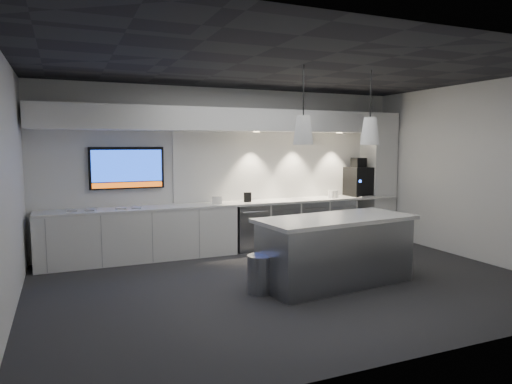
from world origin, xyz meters
name	(u,v)px	position (x,y,z in m)	size (l,w,h in m)	color
floor	(290,283)	(0.00, 0.00, 0.00)	(7.00, 7.00, 0.00)	#29292B
ceiling	(292,68)	(0.00, 0.00, 3.00)	(7.00, 7.00, 0.00)	black
wall_back	(230,169)	(0.00, 2.50, 1.50)	(7.00, 7.00, 0.00)	white
wall_front	(421,197)	(0.00, -2.50, 1.50)	(7.00, 7.00, 0.00)	white
wall_left	(6,187)	(-3.50, 0.00, 1.50)	(7.00, 7.00, 0.00)	white
wall_right	(476,172)	(3.50, 0.00, 1.50)	(7.00, 7.00, 0.00)	white
back_counter	(236,203)	(0.00, 2.17, 0.88)	(6.80, 0.65, 0.04)	silver
left_base_cabinets	(140,235)	(-1.75, 2.17, 0.43)	(3.30, 0.63, 0.86)	white
fridge_unit_a	(249,227)	(0.25, 2.17, 0.42)	(0.60, 0.61, 0.85)	gray
fridge_unit_b	(279,225)	(0.88, 2.17, 0.42)	(0.60, 0.61, 0.85)	gray
fridge_unit_c	(308,222)	(1.51, 2.17, 0.42)	(0.60, 0.61, 0.85)	gray
fridge_unit_d	(335,220)	(2.14, 2.17, 0.42)	(0.60, 0.61, 0.85)	gray
backsplash	(287,165)	(1.20, 2.48, 1.55)	(4.60, 0.03, 1.30)	white
soffit	(236,120)	(0.00, 2.20, 2.40)	(6.90, 0.60, 0.40)	white
column	(378,176)	(3.20, 2.20, 1.30)	(0.55, 0.55, 2.60)	white
wall_tv	(127,168)	(-1.90, 2.45, 1.56)	(1.25, 0.07, 0.72)	black
island	(335,250)	(0.57, -0.27, 0.48)	(2.35, 1.20, 0.96)	gray
bin	(261,274)	(-0.55, -0.20, 0.25)	(0.36, 0.36, 0.50)	gray
coffee_machine	(358,180)	(2.71, 2.20, 1.22)	(0.44, 0.61, 0.79)	black
sign_black	(248,197)	(0.21, 2.15, 0.99)	(0.14, 0.02, 0.18)	black
sign_white	(217,200)	(-0.40, 2.08, 0.97)	(0.18, 0.02, 0.14)	silver
cup_cluster	(333,194)	(2.04, 2.10, 0.97)	(0.17, 0.17, 0.15)	white
tray_a	(72,211)	(-2.81, 2.16, 0.91)	(0.16, 0.16, 0.03)	#B4B4B4
tray_b	(91,210)	(-2.53, 2.13, 0.91)	(0.16, 0.16, 0.03)	#B4B4B4
tray_c	(121,208)	(-2.06, 2.13, 0.91)	(0.16, 0.16, 0.03)	#B4B4B4
tray_d	(137,208)	(-1.80, 2.08, 0.91)	(0.16, 0.16, 0.03)	#B4B4B4
pendant_left	(303,130)	(0.03, -0.27, 2.15)	(0.27, 0.27, 1.08)	white
pendant_right	(370,131)	(1.11, -0.27, 2.15)	(0.27, 0.27, 1.08)	white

